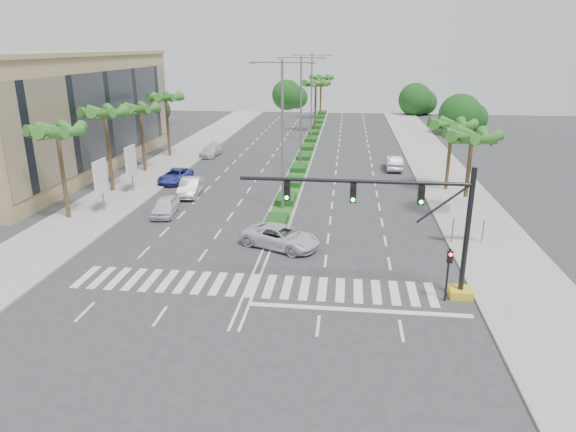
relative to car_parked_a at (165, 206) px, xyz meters
name	(u,v)px	position (x,y,z in m)	size (l,w,h in m)	color
ground	(252,285)	(9.28, -11.93, -0.72)	(160.00, 160.00, 0.00)	#333335
footpath_right	(457,196)	(24.48, 8.07, -0.65)	(6.00, 120.00, 0.15)	gray
footpath_left	(135,186)	(-5.92, 8.07, -0.65)	(6.00, 120.00, 0.15)	gray
median	(310,143)	(9.28, 33.07, -0.62)	(2.20, 75.00, 0.20)	gray
median_grass	(310,142)	(9.28, 33.07, -0.50)	(1.80, 75.00, 0.04)	#2E4F1B
building	(55,115)	(-16.72, 14.07, 5.28)	(12.00, 36.00, 12.00)	tan
signal_gantry	(423,235)	(18.55, -11.93, 2.74)	(12.60, 1.20, 7.20)	gold
pedestrian_signal	(449,266)	(19.88, -12.60, 1.32)	(0.28, 0.36, 3.00)	black
direction_sign	(470,210)	(22.78, -3.94, 1.73)	(2.70, 0.11, 3.40)	slate
billboard_near	(101,177)	(-5.22, 0.07, 2.24)	(0.18, 2.10, 4.35)	slate
billboard_far	(131,161)	(-5.22, 6.07, 2.24)	(0.18, 2.10, 4.35)	slate
palm_left_near	(57,134)	(-7.22, -1.93, 5.97)	(4.57, 4.68, 7.55)	brown
palm_left_mid	(105,115)	(-7.22, 6.07, 6.36)	(4.57, 4.68, 7.95)	brown
palm_left_far	(140,111)	(-7.22, 14.07, 5.78)	(4.57, 4.68, 7.35)	brown
palm_left_end	(166,100)	(-7.22, 22.07, 6.16)	(4.57, 4.68, 7.75)	brown
palm_right_near	(472,140)	(23.78, 2.07, 5.48)	(4.57, 4.68, 7.05)	brown
palm_right_far	(452,128)	(23.78, 10.07, 5.19)	(4.57, 4.68, 6.75)	brown
palm_median_a	(316,85)	(9.28, 43.07, 6.45)	(4.57, 4.68, 8.05)	brown
palm_median_b	(321,79)	(9.28, 58.07, 6.45)	(4.57, 4.68, 8.05)	brown
streetlight_near	(282,128)	(9.28, 2.07, 6.09)	(5.10, 0.25, 12.00)	slate
streetlight_mid	(301,106)	(9.28, 18.07, 6.09)	(5.10, 0.25, 12.00)	slate
streetlight_far	(312,93)	(9.28, 34.07, 6.09)	(5.10, 0.25, 12.00)	slate
car_parked_a	(165,206)	(0.00, 0.00, 0.00)	(1.70, 4.23, 1.44)	silver
car_parked_b	(190,187)	(0.35, 5.76, 0.08)	(1.69, 4.84, 1.60)	#B0B1B5
car_parked_c	(175,176)	(-2.52, 10.10, -0.05)	(2.22, 4.82, 1.34)	#323798
car_parked_d	(211,151)	(-2.29, 23.14, -0.04)	(1.90, 4.67, 1.35)	silver
car_crossing	(281,237)	(10.16, -5.93, 0.03)	(2.50, 5.42, 1.51)	silver
car_right	(394,162)	(19.57, 18.30, 0.07)	(1.67, 4.80, 1.58)	#BABCC0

